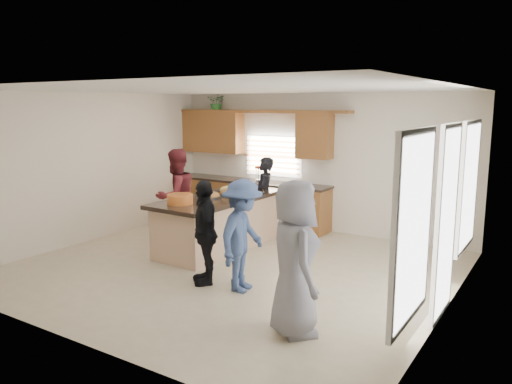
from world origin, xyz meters
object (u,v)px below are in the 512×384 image
Objects in this scene: woman_left_mid at (176,197)px; woman_right_front at (295,258)px; woman_right_back at (243,236)px; island at (219,224)px; woman_left_back at (264,196)px; woman_left_front at (205,232)px; salad_bowl at (180,199)px.

woman_left_mid reaches higher than woman_right_front.
woman_right_back is 1.47m from woman_right_front.
woman_right_back reaches higher than island.
woman_left_front is (0.70, -2.78, -0.02)m from woman_left_back.
salad_bowl is 0.24× the size of woman_left_mid.
woman_left_mid reaches higher than salad_bowl.
woman_left_back is 4.37m from woman_right_front.
woman_right_front is (2.56, -3.53, 0.10)m from woman_left_back.
island is 1.75× the size of woman_left_back.
salad_bowl is at bearing -32.73° from woman_left_back.
island is 1.81m from woman_left_front.
woman_right_front is at bearing 69.44° from woman_left_mid.
woman_left_front is (1.78, -1.40, -0.13)m from woman_left_mid.
woman_right_front is at bearing 23.41° from woman_left_front.
woman_left_mid is 4.23m from woman_right_front.
woman_right_front reaches higher than woman_left_back.
woman_right_front is (1.86, -0.75, 0.12)m from woman_left_front.
woman_left_mid is 2.27m from woman_left_front.
woman_left_mid reaches higher than woman_right_back.
woman_right_front is (2.75, -2.30, 0.43)m from island.
woman_left_mid is at bearing -61.63° from woman_left_back.
woman_left_mid is (-0.74, 0.74, -0.15)m from salad_bowl.
salad_bowl is at bearing 62.16° from woman_right_back.
woman_right_front is at bearing -38.49° from island.
woman_left_front is 2.01m from woman_right_front.
woman_right_back is at bearing 70.53° from woman_left_mid.
woman_left_mid is 1.17× the size of woman_left_front.
woman_right_back is (1.67, -0.63, -0.25)m from salad_bowl.
woman_left_front is at bearing -32.57° from salad_bowl.
woman_right_back is at bearing 13.24° from woman_right_front.
woman_left_mid is (-0.88, -0.15, 0.43)m from island.
island is at bearing 80.64° from salad_bowl.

